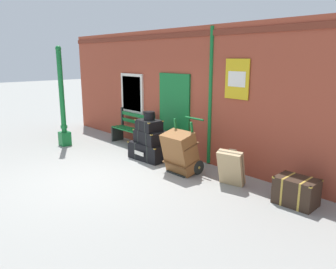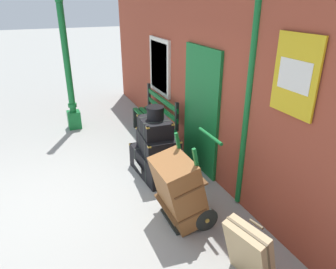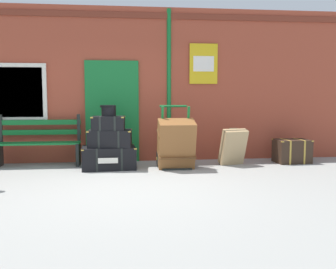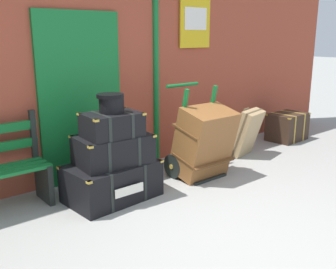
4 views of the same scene
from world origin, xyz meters
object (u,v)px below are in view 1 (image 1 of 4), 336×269
corner_trunk (296,191)px  steamer_trunk_base (150,151)px  steamer_trunk_middle (151,137)px  steamer_trunk_top (149,125)px  large_brown_trunk (180,152)px  lamp_post (63,109)px  platform_bench (134,130)px  round_hatbox (149,115)px  porters_trolley (186,160)px  suitcase_slate (231,168)px

corner_trunk → steamer_trunk_base: bearing=-177.0°
steamer_trunk_middle → steamer_trunk_top: steamer_trunk_top is taller
large_brown_trunk → corner_trunk: size_ratio=1.35×
lamp_post → platform_bench: bearing=49.5°
lamp_post → round_hatbox: lamp_post is taller
steamer_trunk_middle → round_hatbox: 0.54m
lamp_post → steamer_trunk_top: size_ratio=4.40×
steamer_trunk_base → steamer_trunk_middle: bearing=-0.2°
steamer_trunk_top → large_brown_trunk: size_ratio=0.66×
steamer_trunk_middle → steamer_trunk_top: bearing=-125.8°
steamer_trunk_base → large_brown_trunk: large_brown_trunk is taller
steamer_trunk_top → large_brown_trunk: 1.33m
steamer_trunk_top → porters_trolley: bearing=1.0°
steamer_trunk_base → steamer_trunk_middle: (0.03, -0.00, 0.37)m
large_brown_trunk → suitcase_slate: size_ratio=1.29×
steamer_trunk_base → steamer_trunk_top: size_ratio=1.64×
lamp_post → steamer_trunk_base: lamp_post is taller
large_brown_trunk → suitcase_slate: bearing=12.0°
platform_bench → steamer_trunk_top: size_ratio=2.51×
steamer_trunk_top → porters_trolley: size_ratio=0.53×
suitcase_slate → platform_bench: bearing=173.6°
platform_bench → large_brown_trunk: (2.65, -0.68, 0.04)m
steamer_trunk_top → large_brown_trunk: steamer_trunk_top is taller
steamer_trunk_base → corner_trunk: 3.75m
steamer_trunk_middle → large_brown_trunk: large_brown_trunk is taller
steamer_trunk_base → platform_bench: bearing=160.2°
round_hatbox → lamp_post: bearing=-159.7°
porters_trolley → round_hatbox: bearing=-179.4°
lamp_post → suitcase_slate: 5.28m
steamer_trunk_top → corner_trunk: size_ratio=0.90×
lamp_post → corner_trunk: lamp_post is taller
steamer_trunk_base → steamer_trunk_top: steamer_trunk_top is taller
suitcase_slate → steamer_trunk_middle: bearing=-178.5°
steamer_trunk_base → steamer_trunk_top: (0.00, -0.04, 0.66)m
lamp_post → corner_trunk: (6.42, 1.22, -0.82)m
steamer_trunk_base → large_brown_trunk: 1.31m
steamer_trunk_base → lamp_post: bearing=-159.1°
porters_trolley → corner_trunk: size_ratio=1.69×
steamer_trunk_base → large_brown_trunk: bearing=-8.5°
corner_trunk → porters_trolley: bearing=-175.1°
steamer_trunk_top → porters_trolley: porters_trolley is taller
steamer_trunk_base → steamer_trunk_middle: 0.37m
steamer_trunk_middle → porters_trolley: bearing=-0.7°
round_hatbox → steamer_trunk_top: bearing=-123.6°
steamer_trunk_base → suitcase_slate: size_ratio=1.41×
lamp_post → porters_trolley: 4.14m
lamp_post → steamer_trunk_base: bearing=20.9°
steamer_trunk_base → large_brown_trunk: size_ratio=1.09×
platform_bench → porters_trolley: size_ratio=1.34×
corner_trunk → round_hatbox: bearing=-176.5°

